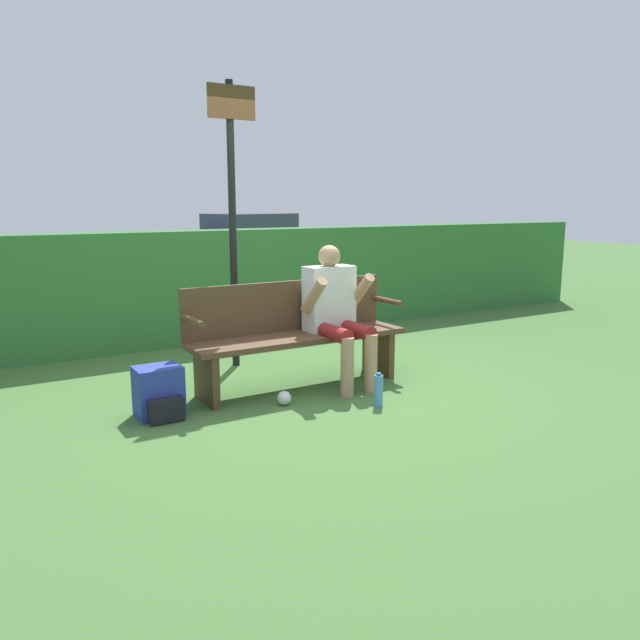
# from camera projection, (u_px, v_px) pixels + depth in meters

# --- Properties ---
(ground_plane) EXTENTS (40.00, 40.00, 0.00)m
(ground_plane) POSITION_uv_depth(u_px,v_px,m) (299.00, 387.00, 5.40)
(ground_plane) COLOR #426B33
(hedge_back) EXTENTS (12.00, 0.42, 1.27)m
(hedge_back) POSITION_uv_depth(u_px,v_px,m) (205.00, 286.00, 7.13)
(hedge_back) COLOR #337033
(hedge_back) RESTS_ON ground
(park_bench) EXTENTS (1.93, 0.47, 0.90)m
(park_bench) POSITION_uv_depth(u_px,v_px,m) (295.00, 333.00, 5.37)
(park_bench) COLOR #513823
(park_bench) RESTS_ON ground
(person_seated) EXTENTS (0.57, 0.64, 1.21)m
(person_seated) POSITION_uv_depth(u_px,v_px,m) (336.00, 308.00, 5.40)
(person_seated) COLOR silver
(person_seated) RESTS_ON ground
(backpack) EXTENTS (0.34, 0.34, 0.38)m
(backpack) POSITION_uv_depth(u_px,v_px,m) (159.00, 393.00, 4.63)
(backpack) COLOR #283893
(backpack) RESTS_ON ground
(water_bottle) EXTENTS (0.07, 0.07, 0.27)m
(water_bottle) POSITION_uv_depth(u_px,v_px,m) (378.00, 390.00, 4.89)
(water_bottle) COLOR #4C8CCC
(water_bottle) RESTS_ON ground
(signpost) EXTENTS (0.46, 0.09, 2.67)m
(signpost) POSITION_uv_depth(u_px,v_px,m) (232.00, 204.00, 5.83)
(signpost) COLOR black
(signpost) RESTS_ON ground
(parked_car) EXTENTS (4.57, 2.81, 1.29)m
(parked_car) POSITION_uv_depth(u_px,v_px,m) (250.00, 240.00, 16.22)
(parked_car) COLOR #2D4784
(parked_car) RESTS_ON ground
(litter_crumple) EXTENTS (0.11, 0.11, 0.11)m
(litter_crumple) POSITION_uv_depth(u_px,v_px,m) (284.00, 398.00, 4.92)
(litter_crumple) COLOR silver
(litter_crumple) RESTS_ON ground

